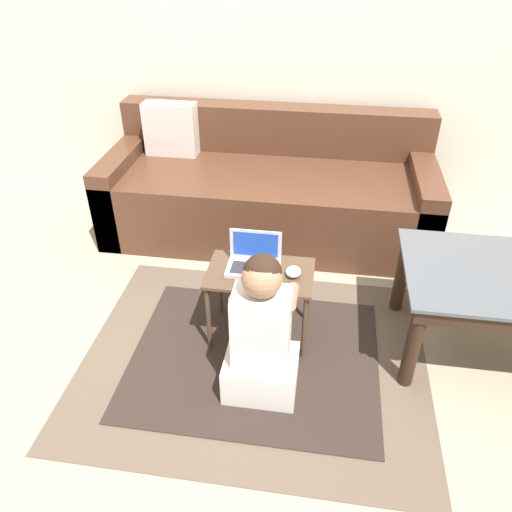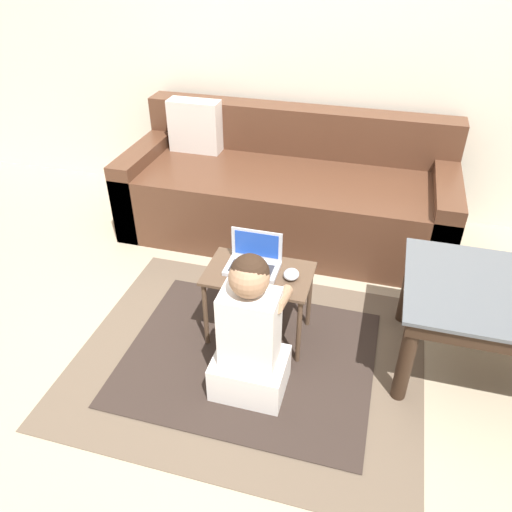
{
  "view_description": "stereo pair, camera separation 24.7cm",
  "coord_description": "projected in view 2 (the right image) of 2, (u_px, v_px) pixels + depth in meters",
  "views": [
    {
      "loc": [
        0.33,
        -1.81,
        1.87
      ],
      "look_at": [
        0.03,
        0.21,
        0.47
      ],
      "focal_mm": 35.0,
      "sensor_mm": 36.0,
      "label": 1
    },
    {
      "loc": [
        0.58,
        -1.76,
        1.87
      ],
      "look_at": [
        0.03,
        0.21,
        0.47
      ],
      "focal_mm": 35.0,
      "sensor_mm": 36.0,
      "label": 2
    }
  ],
  "objects": [
    {
      "name": "ground_plane",
      "position": [
        240.0,
        352.0,
        2.58
      ],
      "size": [
        16.0,
        16.0,
        0.0
      ],
      "primitive_type": "plane",
      "color": "gray"
    },
    {
      "name": "wall_back",
      "position": [
        315.0,
        30.0,
        3.27
      ],
      "size": [
        9.0,
        0.06,
        2.5
      ],
      "color": "beige",
      "rests_on": "ground_plane"
    },
    {
      "name": "area_rug",
      "position": [
        249.0,
        357.0,
        2.55
      ],
      "size": [
        1.73,
        1.4,
        0.01
      ],
      "color": "brown",
      "rests_on": "ground_plane"
    },
    {
      "name": "couch",
      "position": [
        286.0,
        193.0,
        3.44
      ],
      "size": [
        2.18,
        0.89,
        0.83
      ],
      "color": "#4C2D1E",
      "rests_on": "ground_plane"
    },
    {
      "name": "laptop_desk",
      "position": [
        259.0,
        282.0,
        2.5
      ],
      "size": [
        0.53,
        0.33,
        0.41
      ],
      "color": "#4C3828",
      "rests_on": "ground_plane"
    },
    {
      "name": "laptop",
      "position": [
        253.0,
        262.0,
        2.48
      ],
      "size": [
        0.26,
        0.17,
        0.18
      ],
      "color": "#B7BCC6",
      "rests_on": "laptop_desk"
    },
    {
      "name": "computer_mouse",
      "position": [
        291.0,
        274.0,
        2.41
      ],
      "size": [
        0.08,
        0.09,
        0.04
      ],
      "color": "#B2B7C1",
      "rests_on": "laptop_desk"
    },
    {
      "name": "person_seated",
      "position": [
        250.0,
        336.0,
        2.21
      ],
      "size": [
        0.34,
        0.36,
        0.76
      ],
      "color": "silver",
      "rests_on": "ground_plane"
    }
  ]
}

